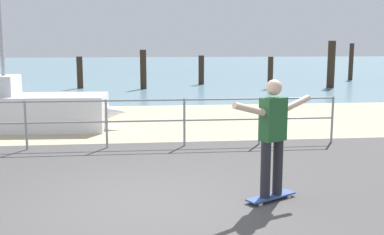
{
  "coord_description": "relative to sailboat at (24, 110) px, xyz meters",
  "views": [
    {
      "loc": [
        0.05,
        -6.17,
        2.25
      ],
      "look_at": [
        0.92,
        2.0,
        0.9
      ],
      "focal_mm": 43.63,
      "sensor_mm": 36.0,
      "label": 1
    }
  ],
  "objects": [
    {
      "name": "sailboat",
      "position": [
        0.0,
        0.0,
        0.0
      ],
      "size": [
        4.99,
        1.6,
        5.17
      ],
      "color": "silver",
      "rests_on": "ground"
    },
    {
      "name": "sea_surface",
      "position": [
        2.95,
        29.09,
        -0.52
      ],
      "size": [
        72.0,
        50.0,
        0.04
      ],
      "primitive_type": "cube",
      "color": "slate",
      "rests_on": "ground"
    },
    {
      "name": "groyne_post_3",
      "position": [
        6.04,
        11.98,
        0.24
      ],
      "size": [
        0.29,
        0.29,
        1.52
      ],
      "primitive_type": "cylinder",
      "color": "#332319",
      "rests_on": "ground"
    },
    {
      "name": "railing_fence",
      "position": [
        0.58,
        -2.31,
        0.18
      ],
      "size": [
        13.19,
        0.05,
        1.05
      ],
      "color": "gray",
      "rests_on": "ground"
    },
    {
      "name": "groyne_post_2",
      "position": [
        3.04,
        9.95,
        0.4
      ],
      "size": [
        0.29,
        0.29,
        1.85
      ],
      "primitive_type": "cylinder",
      "color": "#332319",
      "rests_on": "ground"
    },
    {
      "name": "skateboard",
      "position": [
        4.78,
        -5.89,
        -0.45
      ],
      "size": [
        0.79,
        0.57,
        0.08
      ],
      "color": "#334C8C",
      "rests_on": "ground"
    },
    {
      "name": "groyne_post_5",
      "position": [
        12.04,
        9.61,
        0.61
      ],
      "size": [
        0.36,
        0.36,
        2.27
      ],
      "primitive_type": "cylinder",
      "color": "#332319",
      "rests_on": "ground"
    },
    {
      "name": "groyne_post_6",
      "position": [
        15.04,
        13.95,
        0.54
      ],
      "size": [
        0.25,
        0.25,
        2.12
      ],
      "primitive_type": "cylinder",
      "color": "#332319",
      "rests_on": "ground"
    },
    {
      "name": "skateboarder",
      "position": [
        4.78,
        -5.89,
        0.5
      ],
      "size": [
        1.3,
        0.79,
        1.65
      ],
      "color": "#26262B",
      "rests_on": "skateboard"
    },
    {
      "name": "groyne_post_4",
      "position": [
        9.04,
        9.56,
        0.24
      ],
      "size": [
        0.26,
        0.26,
        1.52
      ],
      "primitive_type": "cylinder",
      "color": "#332319",
      "rests_on": "ground"
    },
    {
      "name": "groyne_post_1",
      "position": [
        0.04,
        10.54,
        0.24
      ],
      "size": [
        0.28,
        0.28,
        1.53
      ],
      "primitive_type": "cylinder",
      "color": "#332319",
      "rests_on": "ground"
    },
    {
      "name": "beach_strip",
      "position": [
        2.95,
        1.09,
        -0.52
      ],
      "size": [
        24.0,
        6.0,
        0.04
      ],
      "primitive_type": "cube",
      "color": "tan",
      "rests_on": "ground"
    }
  ]
}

